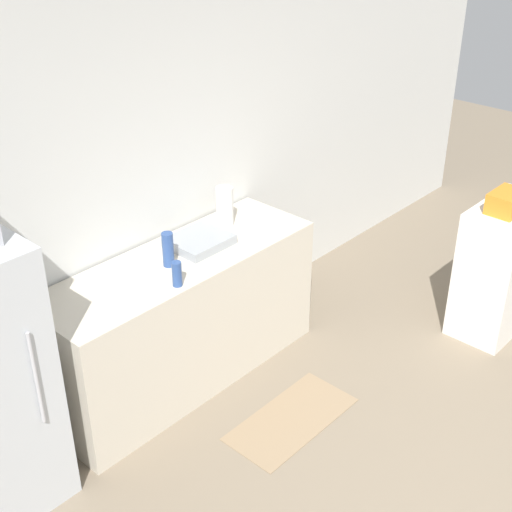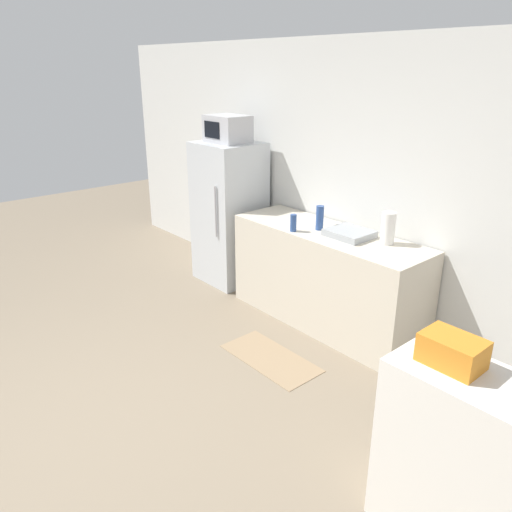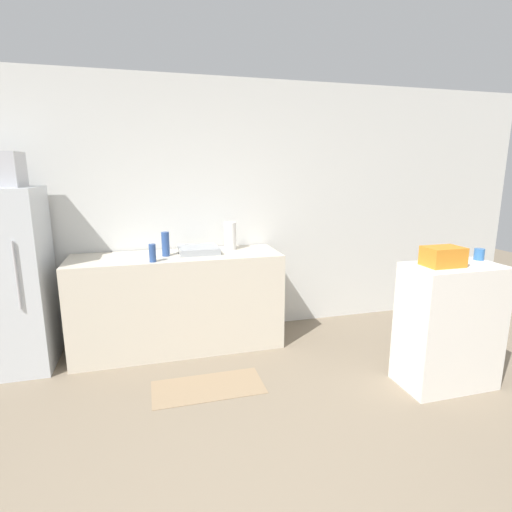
{
  "view_description": "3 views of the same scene",
  "coord_description": "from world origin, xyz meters",
  "px_view_note": "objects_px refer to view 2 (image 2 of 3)",
  "views": [
    {
      "loc": [
        -2.66,
        -0.44,
        3.15
      ],
      "look_at": [
        -0.08,
        1.93,
        1.18
      ],
      "focal_mm": 50.0,
      "sensor_mm": 36.0,
      "label": 1
    },
    {
      "loc": [
        2.74,
        -0.76,
        2.35
      ],
      "look_at": [
        -0.13,
        1.72,
        0.89
      ],
      "focal_mm": 35.0,
      "sensor_mm": 36.0,
      "label": 2
    },
    {
      "loc": [
        -0.35,
        -1.17,
        1.72
      ],
      "look_at": [
        0.49,
        1.88,
        1.03
      ],
      "focal_mm": 28.0,
      "sensor_mm": 36.0,
      "label": 3
    }
  ],
  "objects_px": {
    "refrigerator": "(229,213)",
    "bottle_short": "(293,223)",
    "microwave": "(227,129)",
    "bottle_tall": "(320,218)",
    "basket": "(452,351)",
    "paper_towel_roll": "(388,228)"
  },
  "relations": [
    {
      "from": "bottle_tall",
      "to": "basket",
      "type": "xyz_separation_m",
      "value": [
        1.99,
        -1.26,
        0.03
      ]
    },
    {
      "from": "bottle_short",
      "to": "bottle_tall",
      "type": "bearing_deg",
      "value": 60.27
    },
    {
      "from": "refrigerator",
      "to": "bottle_short",
      "type": "xyz_separation_m",
      "value": [
        1.22,
        -0.21,
        0.22
      ]
    },
    {
      "from": "refrigerator",
      "to": "paper_towel_roll",
      "type": "height_order",
      "value": "refrigerator"
    },
    {
      "from": "paper_towel_roll",
      "to": "basket",
      "type": "bearing_deg",
      "value": -46.0
    },
    {
      "from": "microwave",
      "to": "paper_towel_roll",
      "type": "height_order",
      "value": "microwave"
    },
    {
      "from": "microwave",
      "to": "bottle_tall",
      "type": "xyz_separation_m",
      "value": [
        1.35,
        0.01,
        -0.68
      ]
    },
    {
      "from": "refrigerator",
      "to": "bottle_short",
      "type": "distance_m",
      "value": 1.26
    },
    {
      "from": "bottle_short",
      "to": "paper_towel_roll",
      "type": "bearing_deg",
      "value": 25.15
    },
    {
      "from": "basket",
      "to": "refrigerator",
      "type": "bearing_deg",
      "value": 159.45
    },
    {
      "from": "refrigerator",
      "to": "basket",
      "type": "distance_m",
      "value": 3.58
    },
    {
      "from": "microwave",
      "to": "bottle_tall",
      "type": "distance_m",
      "value": 1.51
    },
    {
      "from": "microwave",
      "to": "bottle_short",
      "type": "height_order",
      "value": "microwave"
    },
    {
      "from": "bottle_tall",
      "to": "basket",
      "type": "height_order",
      "value": "bottle_tall"
    },
    {
      "from": "bottle_tall",
      "to": "paper_towel_roll",
      "type": "relative_size",
      "value": 0.82
    },
    {
      "from": "refrigerator",
      "to": "paper_towel_roll",
      "type": "xyz_separation_m",
      "value": [
        1.99,
        0.15,
        0.28
      ]
    },
    {
      "from": "microwave",
      "to": "basket",
      "type": "height_order",
      "value": "microwave"
    },
    {
      "from": "bottle_tall",
      "to": "bottle_short",
      "type": "distance_m",
      "value": 0.25
    },
    {
      "from": "bottle_short",
      "to": "basket",
      "type": "bearing_deg",
      "value": -26.19
    },
    {
      "from": "bottle_tall",
      "to": "refrigerator",
      "type": "bearing_deg",
      "value": -179.72
    },
    {
      "from": "microwave",
      "to": "paper_towel_roll",
      "type": "distance_m",
      "value": 2.1
    },
    {
      "from": "refrigerator",
      "to": "microwave",
      "type": "relative_size",
      "value": 3.43
    }
  ]
}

